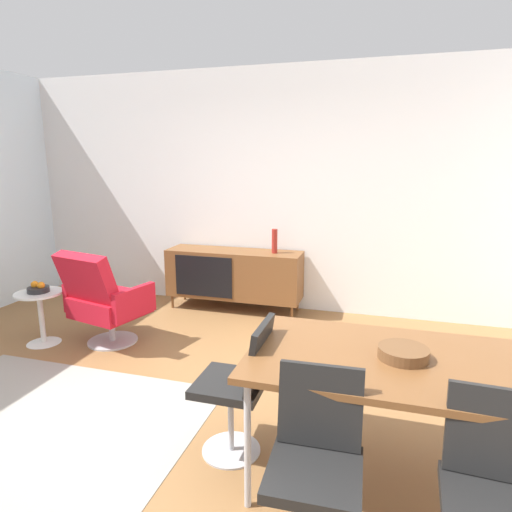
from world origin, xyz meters
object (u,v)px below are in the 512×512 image
(side_table_round, at_px, (41,312))
(dining_chair_front_right, at_px, (495,494))
(dining_chair_near_window, at_px, (240,382))
(dining_table, at_px, (401,366))
(wooden_bowl_on_table, at_px, (403,353))
(sideboard, at_px, (234,274))
(lounge_chair_red, at_px, (104,298))
(vase_cobalt, at_px, (275,241))
(dining_chair_front_left, at_px, (316,460))
(fruit_bowl, at_px, (38,288))

(side_table_round, bearing_deg, dining_chair_front_right, -23.61)
(dining_chair_near_window, bearing_deg, dining_table, 0.00)
(wooden_bowl_on_table, bearing_deg, sideboard, 125.96)
(wooden_bowl_on_table, bearing_deg, dining_chair_front_right, -58.77)
(wooden_bowl_on_table, bearing_deg, lounge_chair_red, 156.34)
(sideboard, height_order, dining_chair_front_right, dining_chair_front_right)
(dining_table, distance_m, side_table_round, 3.45)
(vase_cobalt, bearing_deg, dining_chair_front_right, -61.53)
(vase_cobalt, bearing_deg, sideboard, -179.78)
(dining_table, distance_m, dining_chair_front_left, 0.70)
(wooden_bowl_on_table, height_order, fruit_bowl, wooden_bowl_on_table)
(dining_table, distance_m, wooden_bowl_on_table, 0.07)
(side_table_round, bearing_deg, dining_table, -17.40)
(sideboard, relative_size, dining_chair_front_right, 1.87)
(vase_cobalt, xyz_separation_m, side_table_round, (-1.96, -1.49, -0.54))
(dining_chair_front_left, xyz_separation_m, side_table_round, (-2.92, 1.58, -0.15))
(dining_table, xyz_separation_m, side_table_round, (-3.27, 1.02, -0.38))
(vase_cobalt, relative_size, lounge_chair_red, 0.29)
(dining_table, height_order, wooden_bowl_on_table, wooden_bowl_on_table)
(vase_cobalt, distance_m, dining_chair_front_right, 3.51)
(dining_table, bearing_deg, dining_chair_front_left, -122.23)
(lounge_chair_red, xyz_separation_m, fruit_bowl, (-0.62, -0.15, 0.09))
(sideboard, bearing_deg, dining_chair_near_window, -69.95)
(lounge_chair_red, distance_m, side_table_round, 0.65)
(dining_chair_near_window, bearing_deg, wooden_bowl_on_table, 0.57)
(side_table_round, bearing_deg, fruit_bowl, -95.07)
(dining_table, xyz_separation_m, fruit_bowl, (-3.27, 1.02, -0.14))
(fruit_bowl, bearing_deg, dining_chair_front_left, -28.49)
(sideboard, relative_size, vase_cobalt, 5.78)
(dining_chair_front_left, height_order, lounge_chair_red, lounge_chair_red)
(dining_table, bearing_deg, wooden_bowl_on_table, 45.46)
(dining_chair_near_window, bearing_deg, side_table_round, 156.71)
(side_table_round, distance_m, fruit_bowl, 0.23)
(lounge_chair_red, height_order, fruit_bowl, lounge_chair_red)
(sideboard, relative_size, fruit_bowl, 8.00)
(sideboard, bearing_deg, dining_chair_front_right, -54.88)
(dining_table, xyz_separation_m, dining_chair_near_window, (-0.89, -0.00, -0.23))
(dining_chair_front_left, relative_size, fruit_bowl, 4.28)
(vase_cobalt, height_order, lounge_chair_red, vase_cobalt)
(dining_chair_front_right, relative_size, side_table_round, 1.65)
(wooden_bowl_on_table, xyz_separation_m, fruit_bowl, (-3.28, 1.02, -0.21))
(fruit_bowl, bearing_deg, vase_cobalt, 37.18)
(side_table_round, relative_size, fruit_bowl, 2.60)
(side_table_round, bearing_deg, dining_chair_near_window, -23.29)
(sideboard, relative_size, dining_table, 1.00)
(sideboard, xyz_separation_m, dining_chair_front_left, (1.45, -3.07, 0.03))
(vase_cobalt, bearing_deg, dining_chair_near_window, -80.46)
(dining_chair_front_right, bearing_deg, side_table_round, 156.39)
(sideboard, bearing_deg, lounge_chair_red, -122.52)
(dining_chair_near_window, bearing_deg, vase_cobalt, 99.54)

